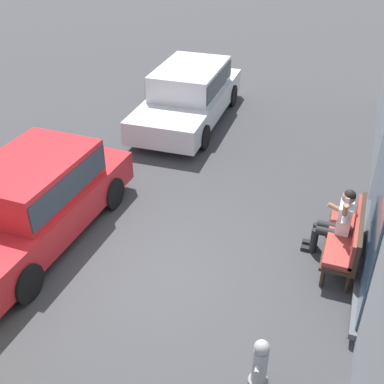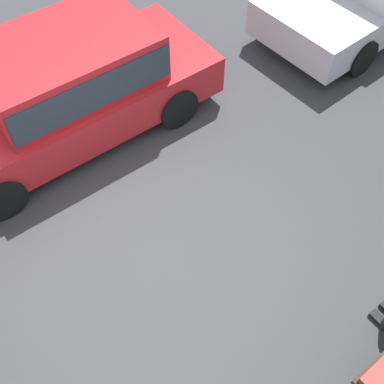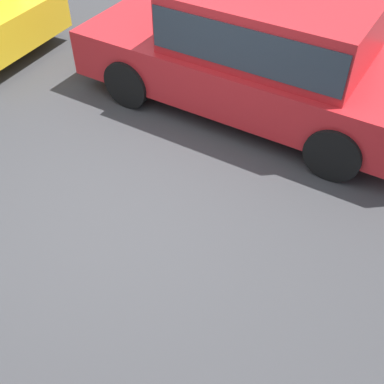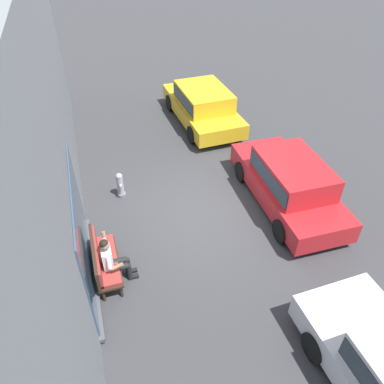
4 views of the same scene
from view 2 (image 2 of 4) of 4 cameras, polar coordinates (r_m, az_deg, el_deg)
The scene contains 2 objects.
ground_plane at distance 5.97m, azimuth -4.57°, elevation -7.01°, with size 60.00×60.00×0.00m, color #38383A.
parked_car_mid at distance 6.87m, azimuth -14.88°, elevation 12.04°, with size 4.39×1.88×1.50m.
Camera 2 is at (1.42, 2.60, 5.18)m, focal length 45.00 mm.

